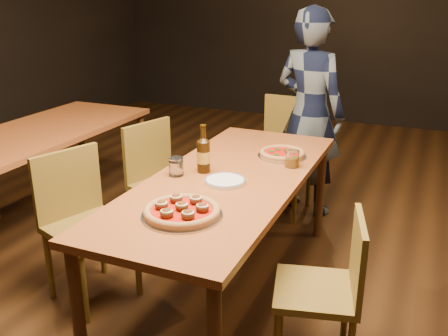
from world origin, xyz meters
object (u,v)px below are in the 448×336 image
at_px(table_main, 227,189).
at_px(table_left, 34,141).
at_px(chair_main_e, 316,289).
at_px(beer_bottle, 204,156).
at_px(chair_main_nw, 90,227).
at_px(chair_main_sw, 168,185).
at_px(pizza_margherita, 282,153).
at_px(water_glass, 176,167).
at_px(amber_glass, 292,159).
at_px(diner, 309,114).
at_px(pizza_meatball, 182,211).
at_px(chair_end, 281,155).
at_px(plate_stack, 225,181).

relative_size(table_main, table_left, 1.00).
bearing_deg(chair_main_e, beer_bottle, -132.03).
distance_m(chair_main_nw, chair_main_sw, 0.77).
height_order(table_main, beer_bottle, beer_bottle).
distance_m(pizza_margherita, water_glass, 0.73).
distance_m(chair_main_sw, amber_glass, 0.98).
bearing_deg(water_glass, diner, 74.87).
distance_m(chair_main_e, water_glass, 1.03).
bearing_deg(diner, pizza_meatball, 104.75).
distance_m(beer_bottle, diner, 1.39).
height_order(table_main, table_left, same).
bearing_deg(chair_end, table_left, -146.41).
xyz_separation_m(table_left, diner, (1.82, 1.09, 0.14)).
xyz_separation_m(pizza_margherita, beer_bottle, (-0.34, -0.45, 0.08)).
bearing_deg(table_left, water_glass, -15.32).
xyz_separation_m(table_main, amber_glass, (0.29, 0.31, 0.12)).
xyz_separation_m(chair_main_sw, beer_bottle, (0.46, -0.38, 0.39)).
height_order(table_left, amber_glass, amber_glass).
distance_m(chair_main_e, beer_bottle, 0.99).
height_order(table_main, chair_main_nw, chair_main_nw).
xyz_separation_m(chair_end, plate_stack, (0.09, -1.37, 0.28)).
bearing_deg(plate_stack, pizza_meatball, -92.45).
distance_m(chair_main_sw, diner, 1.28).
height_order(table_left, chair_main_nw, chair_main_nw).
bearing_deg(table_main, water_glass, -162.15).
relative_size(chair_main_e, pizza_margherita, 2.69).
xyz_separation_m(chair_main_e, chair_end, (-0.69, 1.68, 0.07)).
height_order(table_left, pizza_meatball, pizza_meatball).
xyz_separation_m(beer_bottle, amber_glass, (0.45, 0.29, -0.05)).
distance_m(table_main, chair_main_sw, 0.77).
relative_size(chair_main_e, amber_glass, 8.08).
relative_size(chair_main_sw, water_glass, 8.76).
height_order(chair_main_nw, chair_end, chair_end).
bearing_deg(water_glass, pizza_meatball, -58.94).
bearing_deg(chair_end, beer_bottle, -91.52).
bearing_deg(pizza_meatball, chair_main_sw, 122.99).
bearing_deg(table_main, chair_main_e, -32.65).
distance_m(table_main, chair_main_nw, 0.82).
relative_size(chair_main_e, chair_end, 0.85).
xyz_separation_m(amber_glass, diner, (-0.17, 1.08, 0.02)).
xyz_separation_m(table_main, chair_main_sw, (-0.62, 0.41, -0.22)).
bearing_deg(table_left, chair_end, 31.04).
distance_m(chair_main_sw, beer_bottle, 0.72).
bearing_deg(chair_main_nw, water_glass, -38.93).
relative_size(chair_main_nw, chair_main_e, 1.12).
xyz_separation_m(chair_main_e, diner, (-0.50, 1.78, 0.41)).
bearing_deg(amber_glass, chair_main_nw, -146.24).
bearing_deg(table_left, diner, 30.82).
bearing_deg(pizza_meatball, chair_main_nw, 164.22).
bearing_deg(table_main, chair_main_nw, -153.40).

